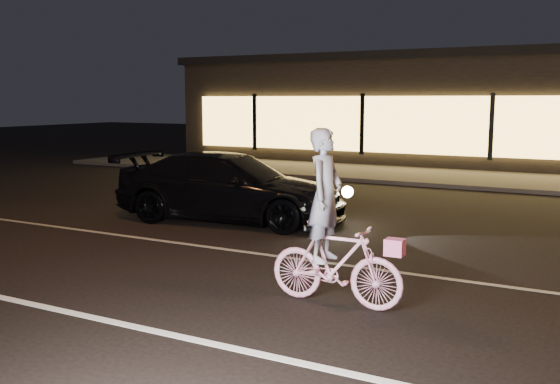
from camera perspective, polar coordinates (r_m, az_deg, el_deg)
The scene contains 7 objects.
ground at distance 7.86m, azimuth -0.09°, elevation -10.05°, with size 90.00×90.00×0.00m, color black.
lane_stripe_near at distance 6.65m, azimuth -6.36°, elevation -13.59°, with size 60.00×0.12×0.01m, color silver.
lane_stripe_far at distance 9.59m, azimuth 5.58°, elevation -6.62°, with size 60.00×0.10×0.01m, color gray.
sidewalk at distance 20.03m, azimuth 17.71°, elevation 1.10°, with size 30.00×4.00×0.12m, color #383533.
storefront at distance 25.78m, azimuth 20.35°, elevation 7.20°, with size 25.40×8.42×4.20m.
cyclist at distance 7.61m, azimuth 4.85°, elevation -4.68°, with size 1.72×0.59×2.16m.
sedan at distance 12.86m, azimuth -4.56°, elevation 0.44°, with size 5.02×2.50×1.40m.
Camera 1 is at (3.51, -6.57, 2.50)m, focal length 40.00 mm.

